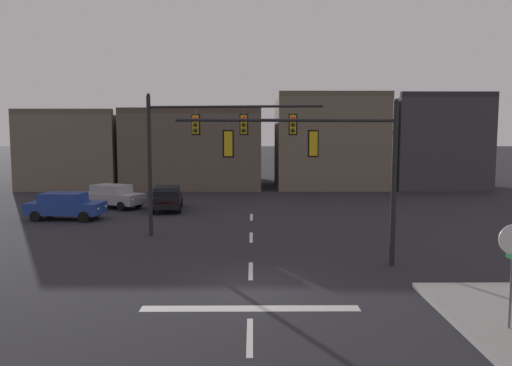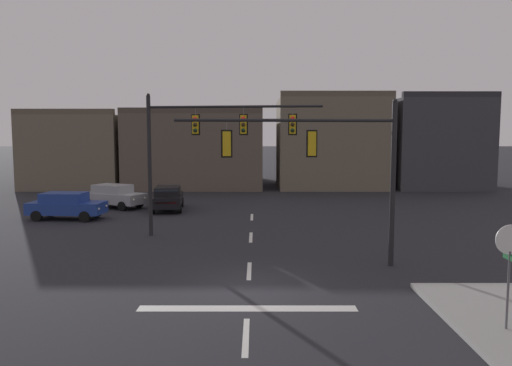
# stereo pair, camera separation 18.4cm
# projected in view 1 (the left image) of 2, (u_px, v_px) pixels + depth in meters

# --- Properties ---
(ground_plane) EXTENTS (400.00, 400.00, 0.00)m
(ground_plane) POSITION_uv_depth(u_px,v_px,m) (250.00, 287.00, 16.34)
(ground_plane) COLOR #232328
(stop_bar_paint) EXTENTS (6.40, 0.50, 0.01)m
(stop_bar_paint) POSITION_uv_depth(u_px,v_px,m) (250.00, 308.00, 14.35)
(stop_bar_paint) COLOR silver
(stop_bar_paint) RESTS_ON ground
(lane_centreline) EXTENTS (0.16, 26.40, 0.01)m
(lane_centreline) POSITION_uv_depth(u_px,v_px,m) (251.00, 271.00, 18.33)
(lane_centreline) COLOR silver
(lane_centreline) RESTS_ON ground
(signal_mast_near_side) EXTENTS (8.30, 0.86, 6.41)m
(signal_mast_near_side) POSITION_uv_depth(u_px,v_px,m) (330.00, 157.00, 18.47)
(signal_mast_near_side) COLOR black
(signal_mast_near_side) RESTS_ON ground
(signal_mast_far_side) EXTENTS (8.56, 1.12, 7.08)m
(signal_mast_far_side) POSITION_uv_depth(u_px,v_px,m) (204.00, 138.00, 23.97)
(signal_mast_far_side) COLOR black
(signal_mast_far_side) RESTS_ON ground
(car_lot_nearside) EXTENTS (4.56, 2.19, 1.61)m
(car_lot_nearside) POSITION_uv_depth(u_px,v_px,m) (65.00, 205.00, 29.33)
(car_lot_nearside) COLOR navy
(car_lot_nearside) RESTS_ON ground
(car_lot_middle) EXTENTS (4.74, 3.56, 1.61)m
(car_lot_middle) POSITION_uv_depth(u_px,v_px,m) (113.00, 196.00, 33.98)
(car_lot_middle) COLOR #9EA0A5
(car_lot_middle) RESTS_ON ground
(car_lot_farside) EXTENTS (2.28, 4.59, 1.61)m
(car_lot_farside) POSITION_uv_depth(u_px,v_px,m) (167.00, 198.00, 32.94)
(car_lot_farside) COLOR black
(car_lot_farside) RESTS_ON ground
(building_row) EXTENTS (42.87, 13.72, 8.88)m
(building_row) POSITION_uv_depth(u_px,v_px,m) (239.00, 148.00, 49.06)
(building_row) COLOR #665B4C
(building_row) RESTS_ON ground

